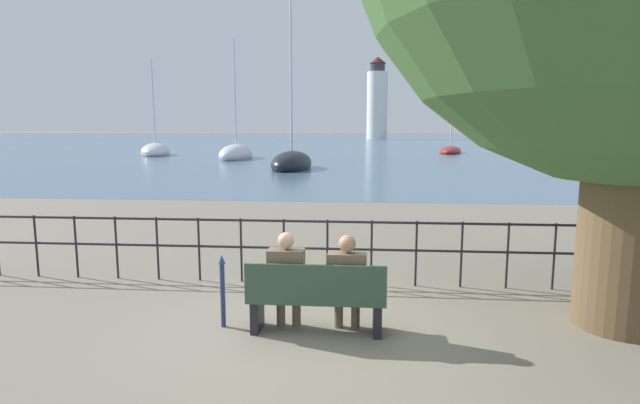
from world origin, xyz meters
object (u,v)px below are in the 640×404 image
seated_person_left (287,277)px  harbor_lighthouse (377,101)px  park_bench (316,299)px  closed_umbrella (223,287)px  sailboat_2 (560,151)px  sailboat_3 (236,154)px  sailboat_1 (292,163)px  seated_person_right (347,279)px  sailboat_0 (450,150)px  sailboat_5 (156,152)px

seated_person_left → harbor_lighthouse: 119.51m
park_bench → closed_umbrella: size_ratio=1.81×
seated_person_left → sailboat_2: size_ratio=0.14×
sailboat_3 → sailboat_2: bearing=16.8°
sailboat_3 → park_bench: bearing=-75.1°
sailboat_3 → sailboat_1: bearing=-60.0°
seated_person_right → sailboat_0: bearing=78.8°
sailboat_3 → harbor_lighthouse: (14.11, 83.78, 8.83)m
park_bench → sailboat_3: (-9.97, 35.42, -0.05)m
sailboat_1 → closed_umbrella: bearing=-80.1°
seated_person_right → sailboat_5: sailboat_5 is taller
seated_person_right → sailboat_3: size_ratio=0.12×
seated_person_right → park_bench: bearing=-168.6°
sailboat_3 → seated_person_right: bearing=-74.5°
sailboat_2 → harbor_lighthouse: size_ratio=0.45×
sailboat_1 → sailboat_2: size_ratio=1.32×
seated_person_left → sailboat_0: sailboat_0 is taller
sailboat_1 → sailboat_3: bearing=124.7°
park_bench → sailboat_0: size_ratio=0.14×
park_bench → seated_person_left: seated_person_left is taller
park_bench → seated_person_right: size_ratio=1.38×
seated_person_left → sailboat_5: size_ratio=0.13×
seated_person_right → sailboat_1: size_ratio=0.10×
sailboat_1 → sailboat_2: 30.90m
sailboat_0 → park_bench: bearing=-87.6°
park_bench → closed_umbrella: 1.20m
sailboat_1 → sailboat_5: bearing=139.0°
seated_person_right → harbor_lighthouse: 119.49m
seated_person_right → sailboat_3: (-10.34, 35.34, -0.29)m
seated_person_right → sailboat_0: sailboat_0 is taller
sailboat_0 → sailboat_5: 29.48m
sailboat_1 → harbor_lighthouse: harbor_lighthouse is taller
park_bench → sailboat_1: (-3.83, 25.15, -0.05)m
seated_person_right → closed_umbrella: 1.57m
sailboat_1 → harbor_lighthouse: size_ratio=0.60×
park_bench → seated_person_right: 0.45m
seated_person_left → park_bench: bearing=-11.3°
seated_person_right → seated_person_left: bearing=-180.0°
seated_person_left → sailboat_1: bearing=97.8°
seated_person_right → sailboat_1: bearing=99.5°
harbor_lighthouse → closed_umbrella: bearing=-92.6°
sailboat_1 → seated_person_left: bearing=-78.3°
seated_person_left → sailboat_5: 44.25m
sailboat_1 → sailboat_5: size_ratio=1.26×
closed_umbrella → sailboat_0: bearing=77.0°
sailboat_5 → seated_person_left: bearing=-81.3°
sailboat_3 → sailboat_5: size_ratio=1.09×
seated_person_right → sailboat_1: 25.42m
seated_person_right → sailboat_3: bearing=106.3°
sailboat_2 → sailboat_3: size_ratio=0.87×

